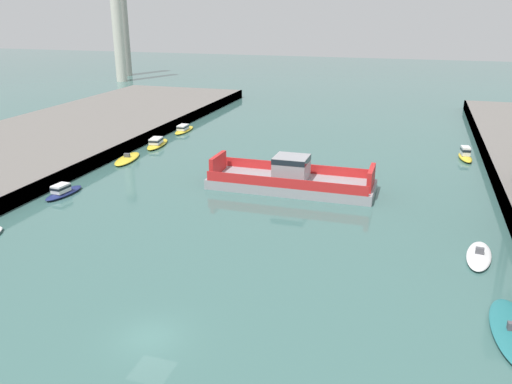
# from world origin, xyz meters

# --- Properties ---
(ground_plane) EXTENTS (400.00, 400.00, 0.00)m
(ground_plane) POSITION_xyz_m (0.00, 0.00, 0.00)
(ground_plane) COLOR #3D6660
(chain_ferry) EXTENTS (18.83, 6.35, 3.86)m
(chain_ferry) POSITION_xyz_m (1.83, 30.44, 1.16)
(chain_ferry) COLOR #939399
(chain_ferry) RESTS_ON ground
(moored_boat_near_left) EXTENTS (2.22, 5.51, 1.36)m
(moored_boat_near_left) POSITION_xyz_m (-21.67, 20.88, 0.50)
(moored_boat_near_left) COLOR navy
(moored_boat_near_left) RESTS_ON ground
(moored_boat_near_right) EXTENTS (2.18, 6.60, 1.20)m
(moored_boat_near_right) POSITION_xyz_m (-22.12, 53.67, 0.45)
(moored_boat_near_right) COLOR yellow
(moored_boat_near_right) RESTS_ON ground
(moored_boat_mid_left) EXTENTS (2.70, 6.18, 0.95)m
(moored_boat_mid_left) POSITION_xyz_m (20.80, 17.90, 0.24)
(moored_boat_mid_left) COLOR white
(moored_boat_mid_left) RESTS_ON ground
(moored_boat_far_left) EXTENTS (2.15, 5.24, 1.67)m
(moored_boat_far_left) POSITION_xyz_m (21.72, 49.61, 0.62)
(moored_boat_far_left) COLOR yellow
(moored_boat_far_left) RESTS_ON ground
(moored_boat_upstream_a) EXTENTS (3.03, 7.10, 1.34)m
(moored_boat_upstream_a) POSITION_xyz_m (-21.87, 43.60, 0.49)
(moored_boat_upstream_a) COLOR yellow
(moored_boat_upstream_a) RESTS_ON ground
(moored_boat_upstream_b) EXTENTS (3.24, 7.09, 1.00)m
(moored_boat_upstream_b) POSITION_xyz_m (-22.11, 35.35, 0.26)
(moored_boat_upstream_b) COLOR yellow
(moored_boat_upstream_b) RESTS_ON ground
(smokestack_distant_a) EXTENTS (3.85, 3.85, 28.68)m
(smokestack_distant_a) POSITION_xyz_m (-71.00, 118.99, 15.34)
(smokestack_distant_a) COLOR #9E998E
(smokestack_distant_a) RESTS_ON ground
(smokestack_distant_b) EXTENTS (3.12, 3.12, 36.00)m
(smokestack_distant_b) POSITION_xyz_m (-65.15, 106.60, 19.03)
(smokestack_distant_b) COLOR beige
(smokestack_distant_b) RESTS_ON ground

